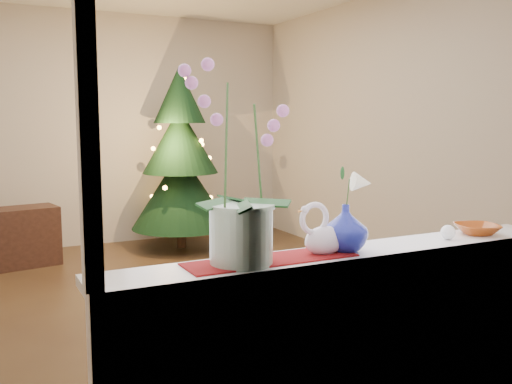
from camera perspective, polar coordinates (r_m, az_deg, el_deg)
ground at (r=4.74m, az=-8.20°, el=-10.83°), size 5.00×5.00×0.00m
wall_back at (r=6.93m, az=-15.02°, el=6.04°), size 4.50×0.10×2.70m
wall_front at (r=2.28m, az=11.63°, el=4.19°), size 4.50×0.10×2.70m
wall_right at (r=5.64m, az=13.89°, el=5.85°), size 0.10×5.00×2.70m
window_apron at (r=2.52m, az=10.49°, el=-16.85°), size 2.20×0.08×0.88m
windowsill at (r=2.45m, az=9.46°, el=-6.23°), size 2.20×0.26×0.04m
window_frame at (r=2.31m, az=11.38°, el=12.93°), size 2.22×0.06×1.60m
runner at (r=2.24m, az=1.54°, el=-6.76°), size 0.70×0.20×0.01m
orchid_pot at (r=2.12m, az=-1.51°, el=2.83°), size 0.28×0.28×0.76m
swan at (r=2.34m, az=6.89°, el=-3.72°), size 0.27×0.19×0.21m
blue_vase at (r=2.40m, az=8.93°, el=-3.23°), size 0.25×0.25×0.23m
lily at (r=2.37m, az=9.02°, el=1.51°), size 0.13×0.07×0.17m
paperweight at (r=2.76m, az=18.65°, el=-3.84°), size 0.07×0.07×0.07m
amber_dish at (r=2.93m, az=21.23°, el=-3.54°), size 0.22×0.22×0.04m
xmas_tree at (r=6.52m, az=-7.58°, el=3.34°), size 1.28×1.28×2.06m
side_table at (r=6.19m, az=-22.88°, el=-4.21°), size 0.85×0.53×0.59m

